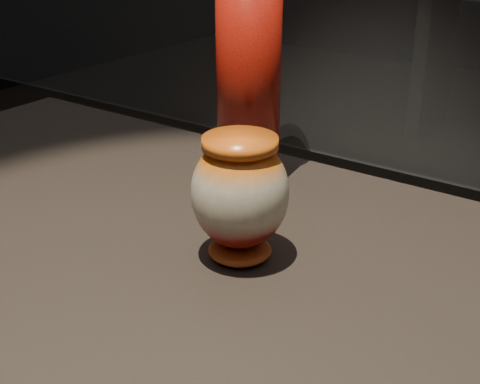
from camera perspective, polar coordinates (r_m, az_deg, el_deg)
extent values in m
cube|color=black|center=(0.89, 6.68, -9.89)|extent=(2.00, 0.80, 0.05)
ellipsoid|color=maroon|center=(0.95, 0.00, -4.95)|extent=(0.12, 0.12, 0.03)
ellipsoid|color=beige|center=(0.91, 0.00, -0.06)|extent=(0.17, 0.17, 0.16)
cylinder|color=orange|center=(0.88, 0.00, 4.24)|extent=(0.13, 0.13, 0.01)
ellipsoid|color=red|center=(1.19, 0.69, 1.55)|extent=(0.17, 0.17, 0.03)
cylinder|color=red|center=(1.12, 0.74, 10.83)|extent=(0.14, 0.14, 0.36)
cube|color=black|center=(4.29, 16.18, 10.51)|extent=(0.08, 0.50, 0.85)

